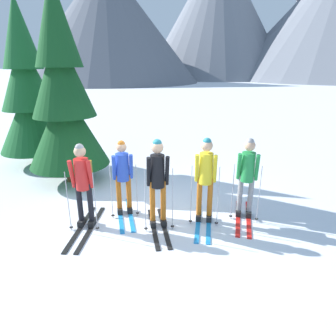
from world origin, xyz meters
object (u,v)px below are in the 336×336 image
Objects in this scene: skier_in_yellow at (206,175)px; skier_in_green at (247,173)px; skier_in_blue at (123,175)px; pine_tree_mid at (63,96)px; pine_tree_near at (28,92)px; skier_in_red at (83,181)px; skier_in_black at (158,179)px.

skier_in_yellow reaches higher than skier_in_green.
skier_in_blue is 0.32× the size of pine_tree_mid.
pine_tree_mid reaches higher than pine_tree_near.
skier_in_red is 1.00× the size of skier_in_yellow.
skier_in_black reaches higher than skier_in_green.
pine_tree_mid reaches higher than skier_in_yellow.
skier_in_blue is 0.33× the size of pine_tree_near.
pine_tree_near is at bearing 161.25° from skier_in_green.
skier_in_red is at bearing -130.07° from skier_in_blue.
skier_in_green is 0.34× the size of pine_tree_near.
skier_in_black is 1.05× the size of skier_in_green.
skier_in_blue is 0.95× the size of skier_in_green.
pine_tree_mid is at bearing 144.20° from skier_in_blue.
skier_in_black is (0.87, -0.38, 0.12)m from skier_in_blue.
skier_in_red is 2.46m from skier_in_yellow.
pine_tree_mid is at bearing 159.17° from skier_in_yellow.
pine_tree_mid reaches higher than skier_in_green.
skier_in_black is 0.36× the size of pine_tree_near.
skier_in_black reaches higher than skier_in_yellow.
pine_tree_near reaches higher than skier_in_red.
skier_in_yellow is 1.03× the size of skier_in_green.
skier_in_blue is 5.11m from pine_tree_near.
skier_in_green is (1.74, 0.82, -0.04)m from skier_in_black.
pine_tree_near is 0.98× the size of pine_tree_mid.
skier_in_red is 3.37m from skier_in_green.
skier_in_blue is 0.91× the size of skier_in_black.
skier_in_yellow is 4.42m from pine_tree_mid.
skier_in_blue is (0.57, 0.68, -0.07)m from skier_in_red.
pine_tree_mid reaches higher than skier_in_black.
pine_tree_near is (-4.96, 3.09, 1.31)m from skier_in_black.
skier_in_green is (3.18, 1.12, 0.01)m from skier_in_red.
skier_in_black is at bearing -32.55° from pine_tree_mid.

